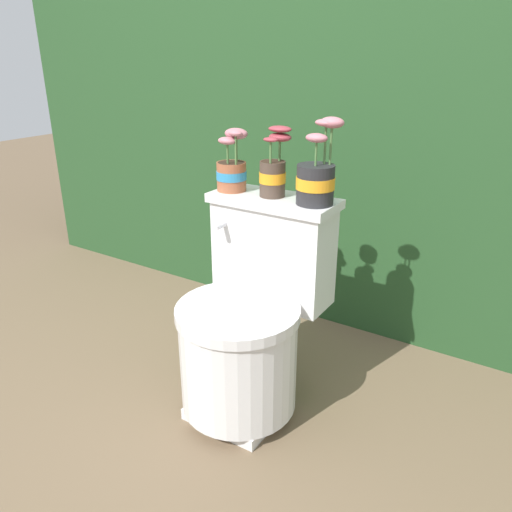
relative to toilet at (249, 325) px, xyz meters
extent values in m
plane|color=brown|center=(-0.08, -0.08, -0.32)|extent=(12.00, 12.00, 0.00)
cube|color=#234723|center=(-0.08, 1.24, 0.56)|extent=(3.60, 1.10, 1.76)
cube|color=silver|center=(0.00, -0.07, -0.30)|extent=(0.29, 0.28, 0.04)
cylinder|color=silver|center=(0.00, -0.07, -0.11)|extent=(0.39, 0.39, 0.34)
cylinder|color=silver|center=(0.00, -0.07, 0.08)|extent=(0.41, 0.41, 0.04)
cube|color=silver|center=(0.00, 0.16, 0.22)|extent=(0.41, 0.17, 0.34)
cube|color=silver|center=(0.00, 0.16, 0.40)|extent=(0.44, 0.19, 0.03)
cylinder|color=silver|center=(-0.14, 0.04, 0.32)|extent=(0.02, 0.05, 0.02)
cylinder|color=#9E5638|center=(-0.16, 0.14, 0.47)|extent=(0.10, 0.10, 0.10)
cylinder|color=#2D84BC|center=(-0.16, 0.14, 0.47)|extent=(0.10, 0.10, 0.03)
cylinder|color=#332319|center=(-0.16, 0.14, 0.51)|extent=(0.09, 0.09, 0.01)
cylinder|color=#4C753D|center=(-0.13, 0.12, 0.56)|extent=(0.01, 0.01, 0.10)
ellipsoid|color=#B26B75|center=(-0.13, 0.12, 0.62)|extent=(0.05, 0.04, 0.02)
cylinder|color=#4C753D|center=(-0.16, 0.12, 0.55)|extent=(0.01, 0.01, 0.07)
ellipsoid|color=#B26B75|center=(-0.16, 0.12, 0.59)|extent=(0.07, 0.05, 0.03)
cylinder|color=#4C753D|center=(-0.15, 0.16, 0.56)|extent=(0.01, 0.01, 0.08)
ellipsoid|color=#B26B75|center=(-0.15, 0.16, 0.61)|extent=(0.08, 0.06, 0.04)
cylinder|color=#47382D|center=(-0.01, 0.15, 0.48)|extent=(0.09, 0.09, 0.12)
cylinder|color=orange|center=(-0.01, 0.15, 0.48)|extent=(0.09, 0.09, 0.04)
cylinder|color=#332319|center=(-0.01, 0.15, 0.53)|extent=(0.08, 0.08, 0.01)
cylinder|color=#4C753D|center=(0.01, 0.17, 0.58)|extent=(0.01, 0.01, 0.10)
ellipsoid|color=#93333D|center=(0.01, 0.17, 0.64)|extent=(0.08, 0.06, 0.02)
cylinder|color=#4C753D|center=(0.00, 0.12, 0.57)|extent=(0.01, 0.01, 0.07)
ellipsoid|color=#93333D|center=(0.00, 0.12, 0.61)|extent=(0.05, 0.04, 0.01)
cylinder|color=#4C753D|center=(0.01, 0.18, 0.57)|extent=(0.01, 0.01, 0.07)
ellipsoid|color=#93333D|center=(0.01, 0.18, 0.61)|extent=(0.08, 0.05, 0.03)
cylinder|color=#262628|center=(0.15, 0.15, 0.48)|extent=(0.12, 0.12, 0.12)
cylinder|color=orange|center=(0.15, 0.15, 0.49)|extent=(0.12, 0.12, 0.04)
cylinder|color=#332319|center=(0.15, 0.15, 0.54)|extent=(0.11, 0.11, 0.01)
cylinder|color=#4C753D|center=(0.19, 0.18, 0.60)|extent=(0.01, 0.01, 0.12)
ellipsoid|color=#B26B75|center=(0.19, 0.18, 0.67)|extent=(0.08, 0.05, 0.03)
cylinder|color=#4C753D|center=(0.16, 0.13, 0.58)|extent=(0.01, 0.01, 0.08)
ellipsoid|color=#B26B75|center=(0.16, 0.13, 0.63)|extent=(0.07, 0.05, 0.03)
cylinder|color=#4C753D|center=(0.17, 0.17, 0.60)|extent=(0.01, 0.01, 0.12)
ellipsoid|color=#B26B75|center=(0.17, 0.17, 0.67)|extent=(0.07, 0.05, 0.02)
camera|label=1|loc=(0.82, -1.24, 0.87)|focal=35.00mm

